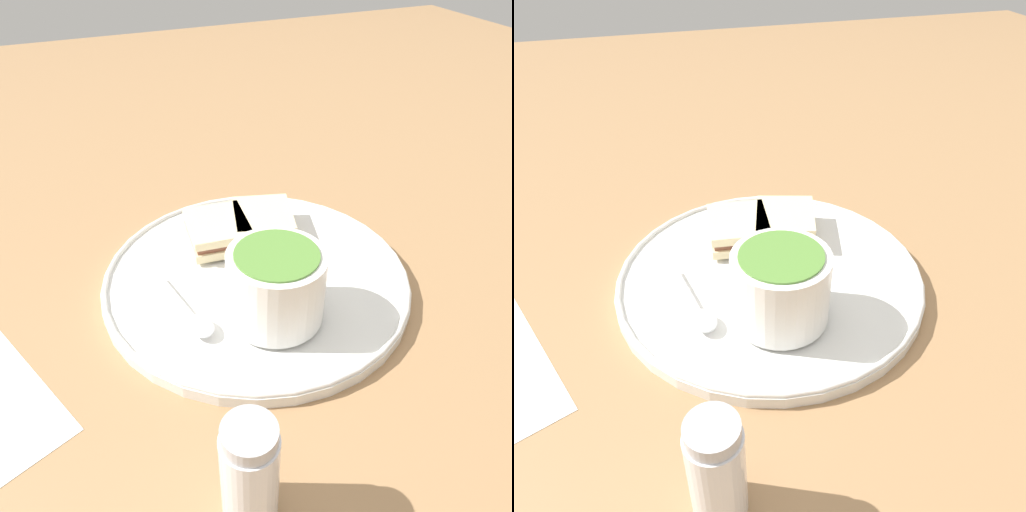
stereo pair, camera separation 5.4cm
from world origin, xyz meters
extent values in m
plane|color=#9E754C|center=(0.00, 0.00, 0.00)|extent=(2.40, 2.40, 0.00)
cylinder|color=white|center=(0.00, 0.00, 0.01)|extent=(0.34, 0.34, 0.01)
torus|color=white|center=(0.00, 0.00, 0.01)|extent=(0.33, 0.33, 0.01)
cylinder|color=white|center=(-0.01, -0.07, 0.02)|extent=(0.05, 0.05, 0.01)
cylinder|color=white|center=(-0.01, -0.07, 0.05)|extent=(0.09, 0.09, 0.07)
cylinder|color=#568938|center=(-0.01, -0.07, 0.09)|extent=(0.08, 0.08, 0.01)
cube|color=silver|center=(-0.09, -0.01, 0.02)|extent=(0.02, 0.08, 0.00)
ellipsoid|color=silver|center=(-0.08, -0.06, 0.02)|extent=(0.03, 0.04, 0.01)
cube|color=beige|center=(0.04, 0.07, 0.02)|extent=(0.09, 0.10, 0.01)
cube|color=brown|center=(0.04, 0.07, 0.03)|extent=(0.08, 0.09, 0.01)
cube|color=beige|center=(0.04, 0.07, 0.04)|extent=(0.09, 0.10, 0.01)
cube|color=beige|center=(-0.02, 0.07, 0.02)|extent=(0.08, 0.09, 0.01)
cube|color=brown|center=(-0.02, 0.07, 0.03)|extent=(0.07, 0.08, 0.01)
cube|color=beige|center=(-0.02, 0.07, 0.04)|extent=(0.08, 0.09, 0.01)
cylinder|color=silver|center=(-0.10, -0.23, 0.04)|extent=(0.04, 0.04, 0.08)
cylinder|color=#B7B7BC|center=(-0.10, -0.23, 0.09)|extent=(0.04, 0.04, 0.01)
camera|label=1|loc=(-0.17, -0.40, 0.36)|focal=35.00mm
camera|label=2|loc=(-0.12, -0.41, 0.36)|focal=35.00mm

